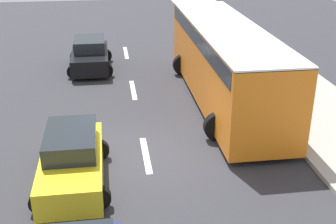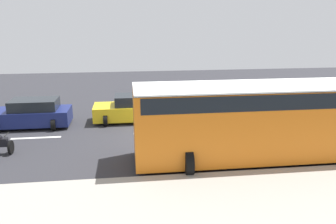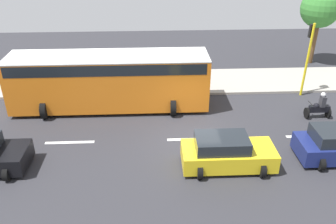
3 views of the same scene
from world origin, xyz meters
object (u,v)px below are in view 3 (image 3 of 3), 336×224
city_bus (109,78)px  traffic_light_corner (309,49)px  car_yellow_cab (227,153)px  street_tree_south (320,9)px  motorcycle (319,107)px  pedestrian_near_signal (27,80)px

city_bus → traffic_light_corner: size_ratio=2.44×
car_yellow_cab → street_tree_south: 15.89m
motorcycle → pedestrian_near_signal: bearing=77.7°
pedestrian_near_signal → traffic_light_corner: bearing=-92.2°
car_yellow_cab → motorcycle: size_ratio=2.63×
city_bus → pedestrian_near_signal: city_bus is taller
traffic_light_corner → car_yellow_cab: bearing=139.2°
car_yellow_cab → traffic_light_corner: (7.08, -6.11, 2.22)m
traffic_light_corner → street_tree_south: (5.56, -2.91, 1.15)m
car_yellow_cab → city_bus: (5.91, 5.55, 1.14)m
car_yellow_cab → pedestrian_near_signal: pedestrian_near_signal is taller
traffic_light_corner → pedestrian_near_signal: bearing=87.8°
city_bus → traffic_light_corner: bearing=-84.3°
traffic_light_corner → street_tree_south: size_ratio=0.81×
pedestrian_near_signal → motorcycle: bearing=-102.3°
traffic_light_corner → street_tree_south: street_tree_south is taller
city_bus → motorcycle: (-1.80, -11.47, -1.20)m
car_yellow_cab → pedestrian_near_signal: 13.28m
city_bus → pedestrian_near_signal: 5.60m
car_yellow_cab → city_bus: city_bus is taller
traffic_light_corner → city_bus: bearing=95.7°
city_bus → street_tree_south: street_tree_south is taller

